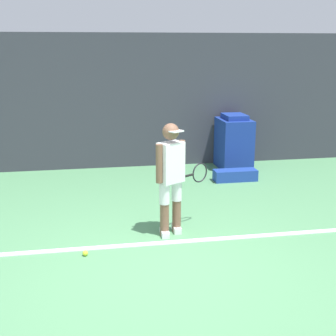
% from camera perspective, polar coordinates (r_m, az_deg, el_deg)
% --- Properties ---
extents(ground_plane, '(24.00, 24.00, 0.00)m').
position_cam_1_polar(ground_plane, '(5.49, -0.68, -12.33)').
color(ground_plane, '#518C5B').
extents(back_wall, '(24.00, 0.10, 2.74)m').
position_cam_1_polar(back_wall, '(9.75, -5.45, 8.05)').
color(back_wall, '#383842').
rests_on(back_wall, ground_plane).
extents(court_baseline, '(21.60, 0.10, 0.01)m').
position_cam_1_polar(court_baseline, '(6.14, -1.83, -9.20)').
color(court_baseline, white).
rests_on(court_baseline, ground_plane).
extents(tennis_player, '(0.81, 0.55, 1.52)m').
position_cam_1_polar(tennis_player, '(6.20, 0.41, -0.77)').
color(tennis_player, brown).
rests_on(tennis_player, ground_plane).
extents(tennis_ball, '(0.07, 0.07, 0.07)m').
position_cam_1_polar(tennis_ball, '(5.90, -10.05, -10.19)').
color(tennis_ball, '#D1E533').
rests_on(tennis_ball, ground_plane).
extents(covered_chair, '(0.62, 0.83, 1.13)m').
position_cam_1_polar(covered_chair, '(9.82, 8.02, 3.10)').
color(covered_chair, navy).
rests_on(covered_chair, ground_plane).
extents(equipment_bag, '(0.82, 0.29, 0.21)m').
position_cam_1_polar(equipment_bag, '(8.97, 8.19, -0.88)').
color(equipment_bag, '#1E3D99').
rests_on(equipment_bag, ground_plane).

